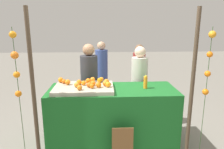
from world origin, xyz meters
name	(u,v)px	position (x,y,z in m)	size (l,w,h in m)	color
ground_plane	(112,142)	(0.00, 0.00, 0.00)	(24.00, 24.00, 0.00)	gray
stall_counter	(112,116)	(0.00, 0.00, 0.47)	(2.05, 0.80, 0.95)	#196023
orange_tray	(84,88)	(-0.45, -0.04, 0.98)	(0.92, 0.64, 0.06)	#B2AD99
orange_0	(101,79)	(-0.18, 0.23, 1.05)	(0.08, 0.08, 0.08)	orange
orange_1	(106,82)	(-0.10, 0.05, 1.05)	(0.09, 0.09, 0.09)	orange
orange_2	(93,80)	(-0.32, 0.21, 1.05)	(0.09, 0.09, 0.09)	orange
orange_3	(80,88)	(-0.50, -0.23, 1.05)	(0.08, 0.08, 0.08)	orange
orange_4	(64,81)	(-0.79, 0.13, 1.04)	(0.08, 0.08, 0.08)	orange
orange_5	(89,85)	(-0.37, -0.09, 1.05)	(0.08, 0.08, 0.08)	orange
orange_6	(61,80)	(-0.86, 0.21, 1.05)	(0.09, 0.09, 0.09)	orange
orange_7	(68,82)	(-0.72, 0.06, 1.05)	(0.09, 0.09, 0.09)	orange
orange_8	(88,81)	(-0.39, 0.11, 1.05)	(0.09, 0.09, 0.09)	orange
orange_9	(100,80)	(-0.21, 0.17, 1.05)	(0.08, 0.08, 0.08)	orange
orange_10	(105,83)	(-0.12, -0.04, 1.05)	(0.08, 0.08, 0.08)	orange
orange_11	(79,82)	(-0.54, 0.06, 1.05)	(0.08, 0.08, 0.08)	orange
orange_12	(108,84)	(-0.07, -0.10, 1.05)	(0.09, 0.09, 0.09)	orange
orange_13	(93,83)	(-0.31, -0.01, 1.05)	(0.08, 0.08, 0.08)	orange
orange_14	(84,83)	(-0.46, 0.02, 1.04)	(0.07, 0.07, 0.07)	orange
orange_15	(77,85)	(-0.56, -0.09, 1.05)	(0.08, 0.08, 0.08)	orange
orange_16	(99,85)	(-0.22, -0.12, 1.05)	(0.09, 0.09, 0.09)	orange
orange_17	(92,86)	(-0.32, -0.15, 1.04)	(0.08, 0.08, 0.08)	orange
juice_bottle	(145,82)	(0.53, 0.00, 1.05)	(0.06, 0.06, 0.21)	orange
chalkboard_sign	(122,146)	(0.11, -0.56, 0.27)	(0.30, 0.03, 0.56)	brown
vendor_left	(90,89)	(-0.41, 0.62, 0.75)	(0.32, 0.32, 1.61)	#333338
vendor_right	(139,89)	(0.55, 0.66, 0.73)	(0.31, 0.31, 1.56)	beige
crowd_person_0	(138,77)	(0.73, 1.70, 0.70)	(0.30, 0.30, 1.50)	maroon
crowd_person_1	(102,74)	(-0.17, 1.98, 0.72)	(0.31, 0.31, 1.55)	#384C8C
canopy_post_left	(33,89)	(-1.10, -0.44, 1.09)	(0.06, 0.06, 2.18)	#473828
canopy_post_right	(192,87)	(1.10, -0.44, 1.09)	(0.06, 0.06, 2.18)	#473828
garland_strand_left	(16,64)	(-1.31, -0.43, 1.44)	(0.10, 0.11, 1.93)	#2D4C23
garland_strand_right	(209,64)	(1.28, -0.49, 1.44)	(0.10, 0.10, 1.93)	#2D4C23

